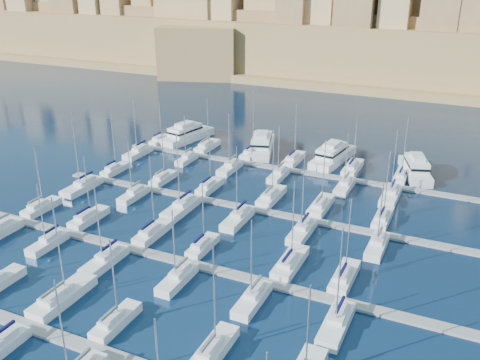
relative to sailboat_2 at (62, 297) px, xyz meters
The scene contains 48 objects.
ground 30.14m from the sailboat_2, 67.02° to the left, with size 600.00×600.00×0.00m, color black.
pontoon_near 13.34m from the sailboat_2, 28.04° to the right, with size 84.00×2.00×0.40m, color slate.
pontoon_mid_near 19.65m from the sailboat_2, 53.22° to the left, with size 84.00×2.00×0.40m, color slate.
pontoon_mid_far 39.53m from the sailboat_2, 72.69° to the left, with size 84.00×2.00×0.40m, color slate.
pontoon_far 60.88m from the sailboat_2, 78.86° to the left, with size 84.00×2.00×0.40m, color slate.
sailboat_2 is the anchor object (origin of this frame).
sailboat_3 10.01m from the sailboat_2, ahead, with size 2.45×8.18×12.66m.
sailboat_4 23.82m from the sailboat_2, ahead, with size 2.69×8.98×15.09m.
sailboat_12 31.57m from the sailboat_2, 138.82° to the left, with size 2.49×8.31×12.76m.
sailboat_13 24.57m from the sailboat_2, 121.31° to the left, with size 2.62×8.74×12.56m.
sailboat_14 21.12m from the sailboat_2, 87.82° to the left, with size 2.69×8.96×14.62m.
sailboat_15 23.16m from the sailboat_2, 62.40° to the left, with size 2.33×7.78×11.75m.
sailboat_16 33.27m from the sailboat_2, 40.34° to the left, with size 2.95×9.85×14.28m.
sailboat_17 39.95m from the sailboat_2, 31.97° to the left, with size 2.72×9.06×13.28m.
sailboat_19 16.78m from the sailboat_2, 139.45° to the left, with size 2.36×7.85×11.58m.
sailboat_20 10.31m from the sailboat_2, 94.22° to the left, with size 2.74×9.14×13.66m.
sailboat_21 16.02m from the sailboat_2, 41.50° to the left, with size 2.54×8.45×12.28m.
sailboat_22 26.12m from the sailboat_2, 23.76° to the left, with size 2.59×8.64×13.33m.
sailboat_23 37.14m from the sailboat_2, 15.80° to the left, with size 2.84×9.48×14.99m.
sailboat_24 48.39m from the sailboat_2, 118.73° to the left, with size 2.28×7.60×13.60m.
sailboat_25 43.91m from the sailboat_2, 104.17° to the left, with size 2.37×7.89×11.37m.
sailboat_26 42.70m from the sailboat_2, 89.65° to the left, with size 2.44×8.14×12.43m.
sailboat_27 45.51m from the sailboat_2, 72.67° to the left, with size 2.90×9.67×14.64m.
sailboat_28 49.43m from the sailboat_2, 61.46° to the left, with size 2.88×9.60×13.83m.
sailboat_29 55.53m from the sailboat_2, 50.61° to the left, with size 2.57×8.57×13.52m.
sailboat_30 39.44m from the sailboat_2, 126.21° to the left, with size 3.02×10.07×16.91m.
sailboat_31 34.79m from the sailboat_2, 109.14° to the left, with size 2.38×7.95×13.22m.
sailboat_32 31.70m from the sailboat_2, 89.60° to the left, with size 3.10×10.32×15.68m.
sailboat_33 34.16m from the sailboat_2, 69.96° to the left, with size 2.86×9.52×14.81m.
sailboat_34 40.01m from the sailboat_2, 53.66° to the left, with size 2.77×9.24×15.10m.
sailboat_35 48.79m from the sailboat_2, 41.77° to the left, with size 2.61×8.69×12.22m.
sailboat_36 69.34m from the sailboat_2, 111.61° to the left, with size 2.30×7.67×11.33m.
sailboat_37 66.36m from the sailboat_2, 100.61° to the left, with size 2.77×9.22×13.04m.
sailboat_38 65.29m from the sailboat_2, 90.07° to the left, with size 2.80×9.33×16.30m.
sailboat_39 66.14m from the sailboat_2, 80.88° to the left, with size 2.81×9.37×14.14m.
sailboat_40 69.86m from the sailboat_2, 69.70° to the left, with size 2.94×9.82×13.24m.
sailboat_41 73.65m from the sailboat_2, 61.70° to the left, with size 2.53×8.44×14.09m.
sailboat_42 59.75m from the sailboat_2, 114.85° to the left, with size 2.78×9.27×14.07m.
sailboat_43 56.47m from the sailboat_2, 102.46° to the left, with size 2.21×7.38×11.59m.
sailboat_44 54.42m from the sailboat_2, 90.68° to the left, with size 2.66×8.87×13.56m.
sailboat_45 55.77m from the sailboat_2, 78.79° to the left, with size 2.48×8.27×12.08m.
sailboat_46 60.08m from the sailboat_2, 65.05° to the left, with size 2.62×8.74×12.43m.
sailboat_47 64.08m from the sailboat_2, 57.17° to the left, with size 3.01×10.03×14.68m.
motor_yacht_a 72.00m from the sailboat_2, 106.40° to the left, with size 8.07×16.93×5.25m.
motor_yacht_b 69.37m from the sailboat_2, 89.38° to the left, with size 9.76×17.63×5.25m.
motor_yacht_c 71.75m from the sailboat_2, 74.98° to the left, with size 7.17×17.28×5.25m.
motor_yacht_d 78.06m from the sailboat_2, 61.46° to the left, with size 9.31×15.89×5.25m.
fortified_city 183.89m from the sailboat_2, 86.38° to the left, with size 460.00×108.95×59.52m.
Camera 1 is at (36.24, -73.47, 43.46)m, focal length 40.00 mm.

